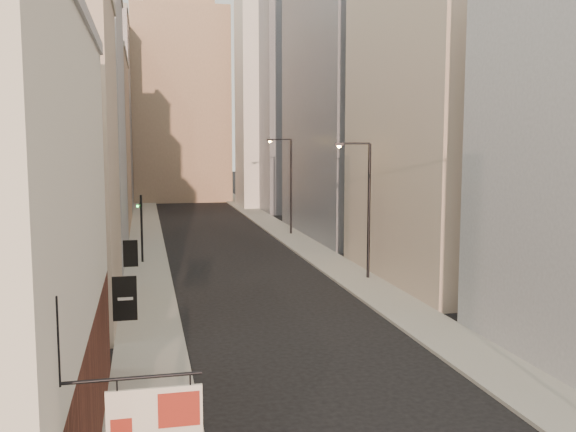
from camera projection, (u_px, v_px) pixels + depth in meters
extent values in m
cube|color=gray|center=(146.00, 233.00, 61.64)|extent=(3.00, 140.00, 0.15)
cube|color=gray|center=(278.00, 229.00, 64.48)|extent=(3.00, 140.00, 0.15)
cube|color=#939498|center=(70.00, 2.00, 15.30)|extent=(0.60, 16.00, 0.40)
cylinder|color=black|center=(129.00, 378.00, 10.60)|extent=(2.40, 0.06, 0.06)
cube|color=beige|center=(155.00, 419.00, 10.78)|extent=(1.60, 0.06, 1.10)
cube|color=maroon|center=(179.00, 409.00, 10.85)|extent=(0.70, 0.10, 0.60)
cube|color=maroon|center=(121.00, 428.00, 10.67)|extent=(0.35, 0.10, 0.35)
cube|color=black|center=(125.00, 298.00, 21.33)|extent=(0.80, 0.08, 1.50)
cube|color=black|center=(131.00, 253.00, 31.04)|extent=(0.70, 0.08, 1.30)
cube|color=tan|center=(30.00, 158.00, 31.42)|extent=(8.00, 12.00, 16.00)
cube|color=#939498|center=(66.00, 125.00, 46.69)|extent=(8.00, 16.00, 20.00)
cube|color=#967960|center=(88.00, 144.00, 64.31)|extent=(8.00, 18.00, 17.00)
cube|color=gray|center=(99.00, 117.00, 83.28)|extent=(8.00, 20.00, 24.00)
cube|color=tan|center=(445.00, 122.00, 40.30)|extent=(8.00, 16.00, 20.00)
cube|color=gray|center=(347.00, 96.00, 59.34)|extent=(8.00, 20.00, 26.00)
cube|color=gray|center=(326.00, 21.00, 86.39)|extent=(20.00, 22.00, 50.00)
cube|color=#967960|center=(180.00, 107.00, 97.08)|extent=(14.00, 14.00, 28.00)
cube|color=silver|center=(268.00, 80.00, 85.57)|extent=(8.00, 8.00, 34.00)
cylinder|color=black|center=(369.00, 212.00, 40.51)|extent=(0.19, 0.19, 8.68)
cylinder|color=black|center=(355.00, 143.00, 39.96)|extent=(1.92, 0.44, 0.12)
cube|color=black|center=(339.00, 144.00, 39.92)|extent=(0.56, 0.30, 0.17)
sphere|color=#F7AC3D|center=(339.00, 146.00, 39.93)|extent=(0.23, 0.23, 0.23)
cylinder|color=black|center=(291.00, 188.00, 60.14)|extent=(0.20, 0.20, 8.99)
cylinder|color=black|center=(280.00, 139.00, 59.76)|extent=(1.90, 0.84, 0.12)
cube|color=black|center=(270.00, 140.00, 59.92)|extent=(0.59, 0.40, 0.18)
sphere|color=#F7AC3D|center=(270.00, 141.00, 59.93)|extent=(0.24, 0.24, 0.24)
cylinder|color=black|center=(142.00, 230.00, 46.03)|extent=(0.16, 0.16, 5.00)
imported|color=black|center=(141.00, 206.00, 45.84)|extent=(0.47, 0.47, 1.11)
sphere|color=#19E533|center=(138.00, 206.00, 45.78)|extent=(0.16, 0.16, 0.16)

